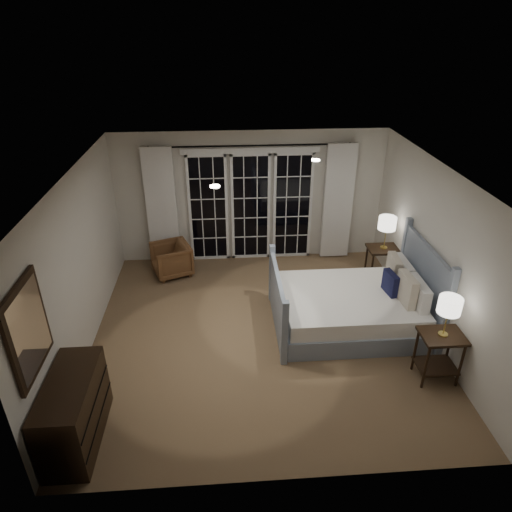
{
  "coord_description": "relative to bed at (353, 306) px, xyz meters",
  "views": [
    {
      "loc": [
        -0.5,
        -5.57,
        4.29
      ],
      "look_at": [
        -0.04,
        0.51,
        1.05
      ],
      "focal_mm": 32.0,
      "sensor_mm": 36.0,
      "label": 1
    }
  ],
  "objects": [
    {
      "name": "floor",
      "position": [
        -1.42,
        -0.11,
        -0.33
      ],
      "size": [
        5.0,
        5.0,
        0.0
      ],
      "primitive_type": "plane",
      "color": "brown",
      "rests_on": "ground"
    },
    {
      "name": "curtain_left",
      "position": [
        -3.07,
        2.27,
        0.82
      ],
      "size": [
        0.55,
        0.1,
        2.25
      ],
      "primitive_type": "cube",
      "color": "silver",
      "rests_on": "curtain_rod"
    },
    {
      "name": "wall_left",
      "position": [
        -3.92,
        -0.11,
        0.92
      ],
      "size": [
        0.02,
        5.0,
        2.5
      ],
      "primitive_type": "cube",
      "color": "beige",
      "rests_on": "floor"
    },
    {
      "name": "nightstand_right",
      "position": [
        0.83,
        1.21,
        0.13
      ],
      "size": [
        0.54,
        0.43,
        0.7
      ],
      "color": "black",
      "rests_on": "floor"
    },
    {
      "name": "curtain_rod",
      "position": [
        -1.42,
        2.29,
        1.92
      ],
      "size": [
        3.5,
        0.03,
        0.03
      ],
      "primitive_type": "cylinder",
      "rotation": [
        0.0,
        1.57,
        0.0
      ],
      "color": "black",
      "rests_on": "wall_back"
    },
    {
      "name": "curtain_right",
      "position": [
        0.23,
        2.27,
        0.82
      ],
      "size": [
        0.55,
        0.1,
        2.25
      ],
      "primitive_type": "cube",
      "color": "silver",
      "rests_on": "curtain_rod"
    },
    {
      "name": "lamp_right",
      "position": [
        0.83,
        1.21,
        0.83
      ],
      "size": [
        0.3,
        0.3,
        0.58
      ],
      "color": "#D3B654",
      "rests_on": "nightstand_right"
    },
    {
      "name": "wall_front",
      "position": [
        -1.42,
        -2.61,
        0.92
      ],
      "size": [
        5.0,
        0.02,
        2.5
      ],
      "primitive_type": "cube",
      "color": "beige",
      "rests_on": "floor"
    },
    {
      "name": "downlight_a",
      "position": [
        -0.62,
        0.49,
        2.16
      ],
      "size": [
        0.12,
        0.12,
        0.01
      ],
      "primitive_type": "cylinder",
      "color": "white",
      "rests_on": "ceiling"
    },
    {
      "name": "bed",
      "position": [
        0.0,
        0.0,
        0.0
      ],
      "size": [
        2.26,
        1.62,
        1.32
      ],
      "color": "gray",
      "rests_on": "floor"
    },
    {
      "name": "ceiling",
      "position": [
        -1.42,
        -0.11,
        2.17
      ],
      "size": [
        5.0,
        5.0,
        0.0
      ],
      "primitive_type": "plane",
      "rotation": [
        3.14,
        0.0,
        0.0
      ],
      "color": "white",
      "rests_on": "wall_back"
    },
    {
      "name": "french_doors",
      "position": [
        -1.42,
        2.35,
        0.76
      ],
      "size": [
        2.5,
        0.04,
        2.2
      ],
      "color": "black",
      "rests_on": "wall_back"
    },
    {
      "name": "nightstand_left",
      "position": [
        0.79,
        -1.24,
        0.14
      ],
      "size": [
        0.54,
        0.43,
        0.7
      ],
      "color": "black",
      "rests_on": "floor"
    },
    {
      "name": "wall_right",
      "position": [
        1.08,
        -0.11,
        0.92
      ],
      "size": [
        0.02,
        5.0,
        2.5
      ],
      "primitive_type": "cube",
      "color": "beige",
      "rests_on": "floor"
    },
    {
      "name": "wall_back",
      "position": [
        -1.42,
        2.39,
        0.92
      ],
      "size": [
        5.0,
        0.02,
        2.5
      ],
      "primitive_type": "cube",
      "color": "beige",
      "rests_on": "floor"
    },
    {
      "name": "downlight_b",
      "position": [
        -2.02,
        -0.51,
        2.16
      ],
      "size": [
        0.12,
        0.12,
        0.01
      ],
      "primitive_type": "cylinder",
      "color": "white",
      "rests_on": "ceiling"
    },
    {
      "name": "armchair",
      "position": [
        -2.92,
        1.79,
        -0.03
      ],
      "size": [
        0.85,
        0.84,
        0.61
      ],
      "primitive_type": "imported",
      "rotation": [
        0.0,
        0.0,
        -1.21
      ],
      "color": "brown",
      "rests_on": "floor"
    },
    {
      "name": "lamp_left",
      "position": [
        0.79,
        -1.24,
        0.81
      ],
      "size": [
        0.29,
        0.29,
        0.55
      ],
      "color": "#D3B654",
      "rests_on": "nightstand_left"
    },
    {
      "name": "mirror",
      "position": [
        -3.88,
        -1.91,
        1.22
      ],
      "size": [
        0.05,
        0.85,
        1.0
      ],
      "color": "black",
      "rests_on": "wall_left"
    },
    {
      "name": "dresser",
      "position": [
        -3.64,
        -1.91,
        0.09
      ],
      "size": [
        0.5,
        1.19,
        0.84
      ],
      "color": "black",
      "rests_on": "floor"
    }
  ]
}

